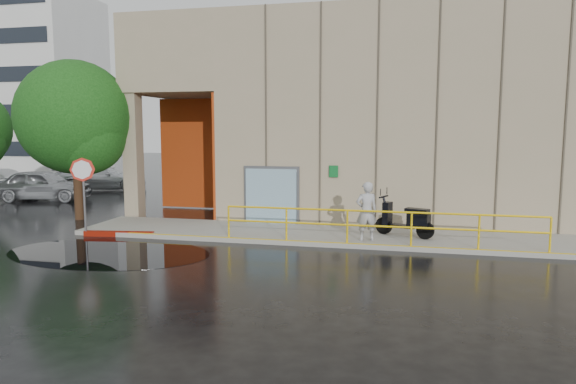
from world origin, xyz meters
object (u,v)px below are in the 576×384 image
(stop_sign, at_px, (83,179))
(car_a, at_px, (42,185))
(person, at_px, (367,211))
(scooter, at_px, (405,210))
(car_c, at_px, (101,178))
(car_b, at_px, (3,183))
(tree_near, at_px, (78,122))
(red_curb, at_px, (119,234))

(stop_sign, relative_size, car_a, 0.57)
(person, relative_size, scooter, 0.91)
(car_a, distance_m, car_c, 4.71)
(scooter, relative_size, car_b, 0.46)
(scooter, height_order, stop_sign, stop_sign)
(car_a, bearing_deg, car_c, -16.13)
(car_c, bearing_deg, scooter, -141.21)
(stop_sign, relative_size, tree_near, 0.42)
(car_b, bearing_deg, red_curb, -130.09)
(person, distance_m, scooter, 1.45)
(red_curb, xyz_separation_m, tree_near, (-3.18, 2.62, 3.79))
(stop_sign, height_order, car_a, stop_sign)
(red_curb, height_order, tree_near, tree_near)
(person, relative_size, stop_sign, 0.69)
(car_c, relative_size, tree_near, 0.81)
(scooter, xyz_separation_m, tree_near, (-12.59, 1.27, 2.86))
(car_c, distance_m, tree_near, 10.85)
(stop_sign, xyz_separation_m, tree_near, (-2.06, 2.84, 1.95))
(stop_sign, height_order, car_c, stop_sign)
(stop_sign, xyz_separation_m, car_a, (-7.33, 7.29, -1.14))
(stop_sign, distance_m, car_c, 13.92)
(red_curb, distance_m, tree_near, 5.60)
(scooter, xyz_separation_m, car_a, (-17.86, 5.72, -0.23))
(car_b, height_order, tree_near, tree_near)
(tree_near, bearing_deg, car_b, 147.47)
(person, bearing_deg, car_c, -53.35)
(red_curb, relative_size, tree_near, 0.38)
(person, xyz_separation_m, scooter, (1.18, 0.84, -0.04))
(stop_sign, bearing_deg, red_curb, -8.40)
(scooter, bearing_deg, car_a, -174.88)
(scooter, height_order, car_b, scooter)
(scooter, relative_size, red_curb, 0.84)
(tree_near, bearing_deg, car_a, 139.83)
(car_a, bearing_deg, red_curb, -141.81)
(car_b, relative_size, car_c, 0.86)
(stop_sign, distance_m, red_curb, 2.16)
(red_curb, bearing_deg, scooter, 8.17)
(stop_sign, distance_m, tree_near, 4.02)
(scooter, distance_m, car_b, 22.05)
(tree_near, bearing_deg, red_curb, -39.55)
(red_curb, bearing_deg, tree_near, 140.45)
(scooter, distance_m, tree_near, 12.97)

